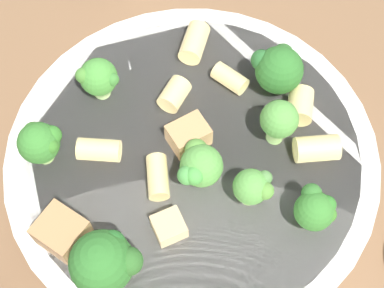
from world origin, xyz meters
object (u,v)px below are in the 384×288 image
broccoli_floret_0 (278,68)px  broccoli_floret_2 (40,142)px  broccoli_floret_6 (253,187)px  rigatoni_6 (173,95)px  chicken_chunk_0 (187,135)px  rigatoni_0 (158,177)px  rigatoni_5 (300,106)px  broccoli_floret_3 (315,209)px  rigatoni_1 (317,148)px  rigatoni_3 (230,78)px  broccoli_floret_5 (197,166)px  chicken_chunk_2 (62,233)px  chicken_chunk_1 (169,227)px  broccoli_floret_1 (98,77)px  rigatoni_2 (194,43)px  rigatoni_4 (99,150)px  broccoli_floret_4 (278,119)px  broccoli_floret_7 (104,261)px

broccoli_floret_0 → broccoli_floret_2: bearing=2.7°
broccoli_floret_6 → rigatoni_6: (0.03, -0.09, -0.01)m
rigatoni_6 → chicken_chunk_0: (0.00, 0.03, 0.00)m
rigatoni_0 → rigatoni_5: (-0.11, -0.02, 0.00)m
rigatoni_0 → broccoli_floret_3: bearing=147.4°
rigatoni_1 → rigatoni_3: rigatoni_1 is taller
broccoli_floret_5 → chicken_chunk_2: (0.09, 0.02, -0.01)m
rigatoni_5 → chicken_chunk_1: bearing=27.1°
broccoli_floret_0 → chicken_chunk_2: size_ratio=1.38×
broccoli_floret_1 → broccoli_floret_6: 0.13m
broccoli_floret_5 → rigatoni_5: bearing=-161.9°
broccoli_floret_3 → rigatoni_1: size_ratio=1.07×
broccoli_floret_0 → chicken_chunk_0: (0.07, 0.03, -0.01)m
broccoli_floret_1 → broccoli_floret_5: size_ratio=1.01×
broccoli_floret_5 → rigatoni_2: (-0.03, -0.10, -0.01)m
broccoli_floret_3 → rigatoni_0: bearing=-32.6°
rigatoni_4 → rigatoni_5: size_ratio=1.19×
broccoli_floret_4 → rigatoni_3: (0.01, -0.05, -0.02)m
rigatoni_6 → chicken_chunk_2: bearing=40.2°
rigatoni_1 → rigatoni_6: (0.08, -0.07, -0.00)m
broccoli_floret_3 → rigatoni_1: 0.05m
rigatoni_0 → rigatoni_2: bearing=-119.5°
rigatoni_3 → rigatoni_4: size_ratio=0.90×
broccoli_floret_5 → rigatoni_4: size_ratio=1.16×
broccoli_floret_3 → rigatoni_4: 0.14m
broccoli_floret_6 → chicken_chunk_0: size_ratio=1.18×
chicken_chunk_0 → broccoli_floret_5: bearing=85.3°
rigatoni_1 → rigatoni_5: bearing=-94.2°
broccoli_floret_7 → broccoli_floret_0: bearing=-145.5°
broccoli_floret_5 → rigatoni_0: broccoli_floret_5 is taller
broccoli_floret_5 → chicken_chunk_1: broccoli_floret_5 is taller
broccoli_floret_6 → rigatoni_1: broccoli_floret_6 is taller
rigatoni_6 → chicken_chunk_1: size_ratio=1.19×
rigatoni_0 → rigatoni_6: rigatoni_6 is taller
broccoli_floret_3 → broccoli_floret_5: size_ratio=0.95×
chicken_chunk_0 → broccoli_floret_6: bearing=116.8°
rigatoni_2 → rigatoni_4: size_ratio=1.06×
broccoli_floret_3 → broccoli_floret_4: (-0.00, -0.06, 0.00)m
broccoli_floret_0 → rigatoni_4: bearing=7.7°
broccoli_floret_7 → rigatoni_3: broccoli_floret_7 is taller
broccoli_floret_0 → chicken_chunk_2: 0.18m
chicken_chunk_0 → rigatoni_4: bearing=-7.1°
broccoli_floret_4 → rigatoni_5: 0.03m
chicken_chunk_0 → broccoli_floret_7: bearing=46.2°
chicken_chunk_1 → chicken_chunk_2: size_ratio=0.67×
rigatoni_2 → rigatoni_5: bearing=125.9°
rigatoni_2 → broccoli_floret_5: bearing=73.6°
chicken_chunk_2 → rigatoni_6: bearing=-139.8°
rigatoni_0 → rigatoni_3: bearing=-139.6°
broccoli_floret_5 → chicken_chunk_0: size_ratio=1.26×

